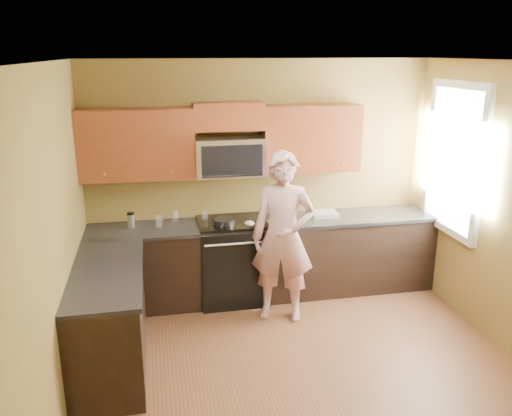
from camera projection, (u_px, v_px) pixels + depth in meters
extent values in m
plane|color=brown|center=(307.00, 377.00, 4.64)|extent=(4.00, 4.00, 0.00)
plane|color=white|center=(318.00, 62.00, 3.86)|extent=(4.00, 4.00, 0.00)
plane|color=brown|center=(261.00, 178.00, 6.13)|extent=(4.00, 0.00, 4.00)
plane|color=brown|center=(444.00, 379.00, 2.37)|extent=(4.00, 0.00, 4.00)
plane|color=brown|center=(53.00, 252.00, 3.87)|extent=(0.00, 4.00, 4.00)
cube|color=black|center=(266.00, 260.00, 6.11)|extent=(4.00, 0.60, 0.88)
cube|color=black|center=(110.00, 319.00, 4.75)|extent=(0.60, 1.60, 0.88)
cube|color=black|center=(266.00, 223.00, 5.96)|extent=(4.00, 0.62, 0.04)
cube|color=black|center=(107.00, 272.00, 4.62)|extent=(0.62, 1.60, 0.04)
cube|color=brown|center=(228.00, 116.00, 5.68)|extent=(0.76, 0.33, 0.30)
imported|color=#CE6779|center=(283.00, 237.00, 5.47)|extent=(0.77, 0.64, 1.82)
cube|color=#B27F47|center=(273.00, 222.00, 5.89)|extent=(0.13, 0.13, 0.01)
ellipsoid|color=silver|center=(249.00, 224.00, 5.77)|extent=(0.14, 0.14, 0.06)
ellipsoid|color=silver|center=(278.00, 218.00, 5.95)|extent=(0.16, 0.17, 0.07)
cube|color=silver|center=(324.00, 214.00, 6.12)|extent=(0.32, 0.26, 0.05)
cylinder|color=silver|center=(159.00, 221.00, 5.76)|extent=(0.09, 0.09, 0.12)
cylinder|color=silver|center=(175.00, 216.00, 5.93)|extent=(0.07, 0.07, 0.12)
cylinder|color=silver|center=(205.00, 217.00, 5.91)|extent=(0.08, 0.08, 0.12)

